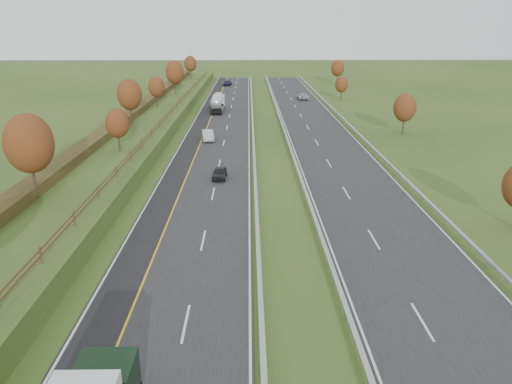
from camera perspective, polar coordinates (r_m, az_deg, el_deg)
The scene contains 18 objects.
ground at distance 71.47m, azimuth 1.58°, elevation 4.92°, with size 400.00×400.00×0.00m, color #324B1A.
near_carriageway at distance 76.44m, azimuth -4.61°, elevation 5.78°, with size 10.50×200.00×0.04m, color black.
far_carriageway at distance 77.14m, azimuth 7.78°, elevation 5.78°, with size 10.50×200.00×0.04m, color black.
hard_shoulder at distance 76.78m, azimuth -7.42°, elevation 5.74°, with size 3.00×200.00×0.04m, color black.
lane_markings at distance 76.17m, azimuth 0.22°, elevation 5.81°, with size 26.75×200.00×0.01m.
embankment_left at distance 78.18m, azimuth -14.24°, elevation 6.29°, with size 12.00×200.00×2.00m, color #324B1A.
hedge_left at distance 78.37m, azimuth -15.76°, elevation 7.35°, with size 2.20×180.00×1.10m, color #3B3B18.
fence_left at distance 76.54m, azimuth -11.10°, elevation 7.58°, with size 0.12×189.06×1.20m.
median_barrier_near at distance 76.16m, azimuth -0.31°, elevation 6.24°, with size 0.32×200.00×0.71m.
median_barrier_far at distance 76.37m, azimuth 3.54°, elevation 6.24°, with size 0.32×200.00×0.71m.
outer_barrier_far at distance 78.09m, azimuth 12.03°, elevation 6.15°, with size 0.32×200.00×0.71m.
trees_left at distance 73.96m, azimuth -14.87°, elevation 9.81°, with size 6.64×164.30×7.66m.
trees_far at distance 107.30m, azimuth 12.77°, elevation 11.32°, with size 8.45×118.60×7.12m.
road_tanker at distance 104.66m, azimuth -4.42°, elevation 10.22°, with size 2.40×11.22×3.46m.
car_dark_near at distance 57.33m, azimuth -4.18°, elevation 2.18°, with size 1.51×3.75×1.28m, color black.
car_silver_mid at distance 77.22m, azimuth -5.52°, elevation 6.48°, with size 1.65×4.72×1.56m, color #ABACB0.
car_small_far at distance 151.19m, azimuth -3.28°, elevation 12.34°, with size 2.08×5.12×1.49m, color #191645.
car_oncoming at distance 122.07m, azimuth 5.36°, elevation 10.84°, with size 2.38×5.16×1.43m, color #B6B5BA.
Camera 1 is at (5.02, -14.45, 16.63)m, focal length 35.00 mm.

